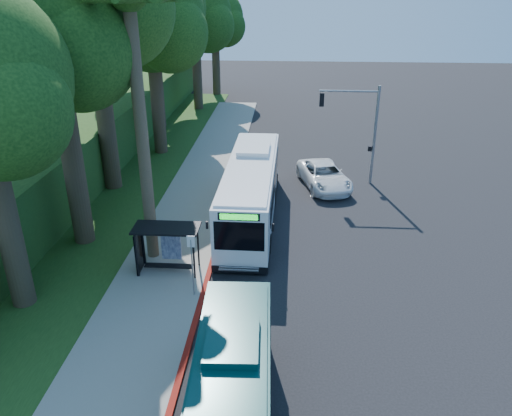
{
  "coord_description": "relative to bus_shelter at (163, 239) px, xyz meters",
  "views": [
    {
      "loc": [
        -1.27,
        -24.15,
        13.38
      ],
      "look_at": [
        -2.91,
        1.0,
        1.87
      ],
      "focal_mm": 35.0,
      "sensor_mm": 36.0,
      "label": 1
    }
  ],
  "objects": [
    {
      "name": "pickup",
      "position": [
        8.64,
        11.95,
        -0.97
      ],
      "size": [
        4.13,
        6.48,
        1.66
      ],
      "primitive_type": "imported",
      "rotation": [
        0.0,
        0.0,
        0.25
      ],
      "color": "white",
      "rests_on": "ground"
    },
    {
      "name": "bus_shelter",
      "position": [
        0.0,
        0.0,
        0.0
      ],
      "size": [
        3.2,
        1.51,
        2.55
      ],
      "color": "black",
      "rests_on": "ground"
    },
    {
      "name": "palm_tree",
      "position": [
        -0.94,
        1.36,
        10.57
      ],
      "size": [
        4.2,
        4.2,
        14.4
      ],
      "color": "#4C3F2D",
      "rests_on": "ground"
    },
    {
      "name": "stop_sign_pole",
      "position": [
        1.86,
        -2.14,
        0.28
      ],
      "size": [
        0.35,
        0.06,
        3.17
      ],
      "color": "gray",
      "rests_on": "ground"
    },
    {
      "name": "sidewalk",
      "position": [
        -0.04,
        2.86,
        -1.75
      ],
      "size": [
        4.5,
        70.0,
        0.12
      ],
      "primitive_type": "cube",
      "color": "gray",
      "rests_on": "ground"
    },
    {
      "name": "white_bus",
      "position": [
        3.88,
        6.52,
        0.12
      ],
      "size": [
        2.99,
        13.24,
        3.94
      ],
      "rotation": [
        0.0,
        0.0,
        -0.01
      ],
      "color": "white",
      "rests_on": "ground"
    },
    {
      "name": "tree_0",
      "position": [
        -5.14,
        2.84,
        9.4
      ],
      "size": [
        8.4,
        8.0,
        15.7
      ],
      "color": "#382B1E",
      "rests_on": "ground"
    },
    {
      "name": "red_curb",
      "position": [
        2.26,
        -1.14,
        -1.74
      ],
      "size": [
        0.25,
        30.0,
        0.13
      ],
      "primitive_type": "cube",
      "color": "maroon",
      "rests_on": "ground"
    },
    {
      "name": "tree_4",
      "position": [
        -4.14,
        34.84,
        7.92
      ],
      "size": [
        8.4,
        8.0,
        14.14
      ],
      "color": "#382B1E",
      "rests_on": "ground"
    },
    {
      "name": "ground",
      "position": [
        7.26,
        2.86,
        -1.81
      ],
      "size": [
        140.0,
        140.0,
        0.0
      ],
      "primitive_type": "plane",
      "color": "black",
      "rests_on": "ground"
    },
    {
      "name": "grass_verge",
      "position": [
        -5.74,
        7.86,
        -1.78
      ],
      "size": [
        8.0,
        70.0,
        0.06
      ],
      "primitive_type": "cube",
      "color": "#234719",
      "rests_on": "ground"
    },
    {
      "name": "tree_2",
      "position": [
        -4.64,
        18.84,
        8.67
      ],
      "size": [
        8.82,
        8.4,
        15.12
      ],
      "color": "#382B1E",
      "rests_on": "ground"
    },
    {
      "name": "tree_5",
      "position": [
        -3.16,
        42.84,
        7.16
      ],
      "size": [
        7.35,
        7.0,
        12.86
      ],
      "color": "#382B1E",
      "rests_on": "ground"
    },
    {
      "name": "traffic_signal_pole",
      "position": [
        11.04,
        12.86,
        2.62
      ],
      "size": [
        4.1,
        0.3,
        7.0
      ],
      "color": "gray",
      "rests_on": "ground"
    }
  ]
}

